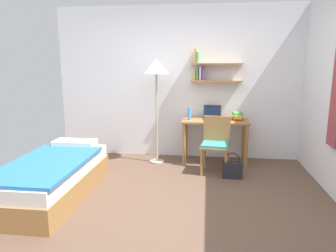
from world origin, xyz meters
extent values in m
plane|color=brown|center=(0.00, 0.00, 0.00)|extent=(5.28, 5.28, 0.00)
cube|color=white|center=(0.00, 2.02, 1.30)|extent=(4.40, 0.05, 2.60)
cube|color=#9E703D|center=(0.57, 1.89, 1.35)|extent=(0.86, 0.22, 0.02)
cube|color=gold|center=(0.21, 1.93, 1.44)|extent=(0.02, 0.12, 0.16)
cube|color=#4CA856|center=(0.25, 1.92, 1.46)|extent=(0.03, 0.14, 0.19)
cube|color=silver|center=(0.30, 1.92, 1.48)|extent=(0.04, 0.14, 0.22)
cube|color=purple|center=(0.35, 1.91, 1.47)|extent=(0.02, 0.17, 0.20)
cube|color=#9E703D|center=(0.57, 1.89, 1.64)|extent=(0.86, 0.22, 0.02)
cube|color=orange|center=(0.21, 1.91, 1.76)|extent=(0.02, 0.15, 0.23)
cube|color=#4CA856|center=(0.24, 1.92, 1.74)|extent=(0.03, 0.13, 0.18)
cube|color=#9E703D|center=(-1.48, 0.08, 0.14)|extent=(0.86, 1.84, 0.28)
cube|color=silver|center=(-1.48, 0.08, 0.36)|extent=(0.82, 1.79, 0.16)
cube|color=#2D70B7|center=(-1.48, -0.03, 0.46)|extent=(0.88, 1.51, 0.04)
cube|color=white|center=(-1.48, 0.80, 0.49)|extent=(0.60, 0.28, 0.10)
cube|color=#9E703D|center=(0.57, 1.70, 0.71)|extent=(1.09, 0.51, 0.03)
cylinder|color=#9E703D|center=(0.07, 1.49, 0.35)|extent=(0.06, 0.06, 0.70)
cylinder|color=#9E703D|center=(1.06, 1.49, 0.35)|extent=(0.06, 0.06, 0.70)
cylinder|color=#9E703D|center=(0.07, 1.91, 0.35)|extent=(0.06, 0.06, 0.70)
cylinder|color=#9E703D|center=(1.06, 1.91, 0.35)|extent=(0.06, 0.06, 0.70)
cube|color=#9E703D|center=(0.56, 1.16, 0.42)|extent=(0.47, 0.44, 0.03)
cube|color=teal|center=(0.56, 1.16, 0.45)|extent=(0.43, 0.41, 0.04)
cube|color=#9E703D|center=(0.59, 1.34, 0.66)|extent=(0.40, 0.09, 0.39)
cylinder|color=#9E703D|center=(0.37, 1.03, 0.20)|extent=(0.04, 0.04, 0.41)
cylinder|color=#9E703D|center=(0.72, 0.98, 0.20)|extent=(0.04, 0.04, 0.41)
cylinder|color=#9E703D|center=(0.41, 1.35, 0.20)|extent=(0.04, 0.04, 0.41)
cylinder|color=#9E703D|center=(0.76, 1.30, 0.20)|extent=(0.04, 0.04, 0.41)
cylinder|color=#B2A893|center=(-0.39, 1.58, 0.01)|extent=(0.24, 0.24, 0.02)
cylinder|color=#B2A893|center=(-0.39, 1.58, 0.75)|extent=(0.03, 0.03, 1.46)
cone|color=silver|center=(-0.39, 1.58, 1.59)|extent=(0.40, 0.40, 0.22)
cube|color=#2D2D33|center=(0.52, 1.74, 0.73)|extent=(0.30, 0.24, 0.01)
cube|color=#2D2D33|center=(0.52, 1.83, 0.85)|extent=(0.30, 0.07, 0.22)
cube|color=black|center=(0.52, 1.82, 0.84)|extent=(0.27, 0.06, 0.18)
cylinder|color=#4C99DB|center=(0.14, 1.66, 0.82)|extent=(0.06, 0.06, 0.20)
cube|color=#D13D38|center=(0.93, 1.76, 0.74)|extent=(0.18, 0.21, 0.03)
cube|color=gold|center=(0.94, 1.75, 0.77)|extent=(0.16, 0.23, 0.03)
cube|color=gold|center=(0.92, 1.75, 0.80)|extent=(0.18, 0.25, 0.03)
cube|color=#4CA856|center=(0.93, 1.76, 0.83)|extent=(0.17, 0.22, 0.03)
cube|color=#232328|center=(0.81, 0.99, 0.12)|extent=(0.28, 0.12, 0.24)
torus|color=#232328|center=(0.81, 0.99, 0.29)|extent=(0.20, 0.02, 0.20)
camera|label=1|loc=(0.42, -3.39, 1.66)|focal=33.20mm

